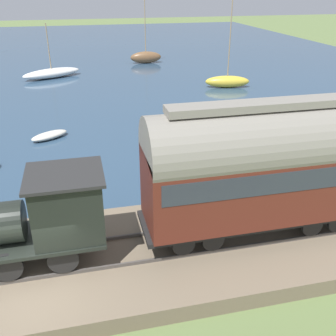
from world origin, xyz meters
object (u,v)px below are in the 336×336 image
object	(u,v)px
steam_locomotive	(20,218)
passenger_coach	(261,164)
sailboat_yellow	(227,81)
rowboat_far_out	(49,135)
sailboat_brown	(146,57)
sailboat_white	(52,73)

from	to	relation	value
steam_locomotive	passenger_coach	xyz separation A→B (m)	(0.00, -7.79, 0.97)
sailboat_yellow	rowboat_far_out	bearing A→B (deg)	134.01
sailboat_brown	sailboat_yellow	xyz separation A→B (m)	(-13.36, -5.11, -0.14)
passenger_coach	sailboat_white	bearing A→B (deg)	14.64
steam_locomotive	rowboat_far_out	xyz separation A→B (m)	(13.00, -0.16, -2.13)
rowboat_far_out	sailboat_brown	bearing A→B (deg)	-56.23
passenger_coach	rowboat_far_out	xyz separation A→B (m)	(13.00, 7.63, -3.10)
passenger_coach	sailboat_white	xyz separation A→B (m)	(30.54, 7.98, -2.85)
steam_locomotive	passenger_coach	size ratio (longest dim) A/B	0.80
steam_locomotive	passenger_coach	bearing A→B (deg)	-90.00
sailboat_yellow	rowboat_far_out	size ratio (longest dim) A/B	3.06
sailboat_yellow	sailboat_white	distance (m)	17.57
sailboat_white	rowboat_far_out	xyz separation A→B (m)	(-17.54, -0.35, -0.25)
sailboat_brown	sailboat_yellow	bearing A→B (deg)	-158.69
passenger_coach	sailboat_white	distance (m)	31.69
sailboat_brown	passenger_coach	bearing A→B (deg)	176.18
sailboat_yellow	passenger_coach	bearing A→B (deg)	172.84
sailboat_brown	rowboat_far_out	size ratio (longest dim) A/B	3.18
steam_locomotive	sailboat_white	size ratio (longest dim) A/B	1.06
sailboat_yellow	rowboat_far_out	xyz separation A→B (m)	(-9.74, 15.40, -0.36)
passenger_coach	sailboat_yellow	distance (m)	24.18
passenger_coach	sailboat_yellow	size ratio (longest dim) A/B	1.06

